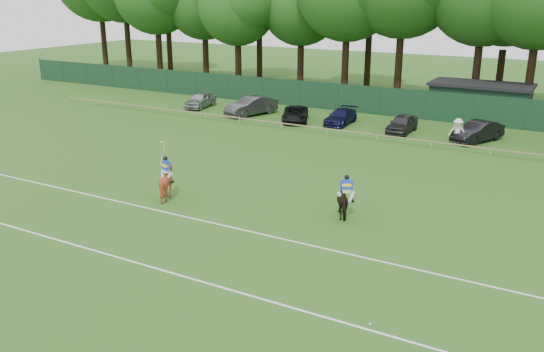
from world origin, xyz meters
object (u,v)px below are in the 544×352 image
Objects in this scene: sedan_grey at (251,106)px; estate_black at (478,132)px; sedan_navy at (341,117)px; utility_shed at (480,100)px; suv_black at (295,114)px; spectator_mid at (458,131)px; hatch_grey at (402,124)px; polo_ball at (370,324)px; horse_dark at (346,201)px; spectator_left at (458,132)px; horse_chestnut at (167,182)px; sedan_silver at (200,100)px.

sedan_grey reaches higher than estate_black.
utility_shed reaches higher than sedan_navy.
suv_black is 14.81m from estate_black.
suv_black is at bearing 14.08° from sedan_grey.
spectator_mid is at bearing 15.91° from sedan_grey.
sedan_navy is (3.79, 0.87, -0.00)m from suv_black.
suv_black is 16.11m from utility_shed.
hatch_grey is 28.21m from polo_ball.
polo_ball is at bearing -67.11° from sedan_navy.
spectator_left is at bearing -126.74° from horse_dark.
utility_shed reaches higher than horse_chestnut.
sedan_navy is at bearing -75.70° from horse_chestnut.
horse_chestnut is at bearing -51.40° from sedan_grey.
spectator_mid is at bearing -126.11° from horse_dark.
sedan_grey is 19.41m from estate_black.
sedan_grey is 19.91m from utility_shed.
utility_shed is at bearing 38.74° from sedan_navy.
spectator_mid is (18.19, -1.02, 0.06)m from sedan_grey.
sedan_silver is 25.46m from estate_black.
horse_chestnut is at bearing -106.41° from hatch_grey.
horse_dark is at bearing -120.76° from spectator_mid.
horse_dark is 18.72m from estate_black.
spectator_mid is (-1.22, -1.04, 0.13)m from estate_black.
sedan_silver is at bearing 179.09° from hatch_grey.
sedan_grey reaches higher than horse_dark.
hatch_grey is at bearing 19.60° from sedan_grey.
horse_chestnut is 21.96m from sedan_grey.
estate_black is at bearing 46.22° from spectator_left.
hatch_grey is at bearing -10.10° from sedan_silver.
horse_chestnut is 0.44× the size of hatch_grey.
sedan_grey is at bearing -154.37° from utility_shed.
horse_chestnut is 22.48m from spectator_mid.
utility_shed is at bearing 124.45° from estate_black.
sedan_navy is 1.05× the size of hatch_grey.
suv_black is 2.34× the size of spectator_left.
sedan_silver is 38.80m from polo_ball.
spectator_mid reaches higher than sedan_silver.
suv_black is 1.10× the size of hatch_grey.
spectator_mid reaches higher than sedan_navy.
hatch_grey is at bearing -156.24° from estate_black.
spectator_left is (4.60, -1.80, 0.26)m from hatch_grey.
horse_chestnut reaches higher than sedan_navy.
spectator_mid is at bearing -12.49° from sedan_silver.
utility_shed reaches higher than polo_ball.
estate_black is (14.80, 0.43, 0.12)m from suv_black.
sedan_navy is 30.35m from polo_ball.
horse_dark is 0.42× the size of suv_black.
spectator_left is at bearing -13.99° from sedan_navy.
spectator_left is at bearing 13.88° from sedan_grey.
utility_shed is (13.32, 9.01, 0.91)m from suv_black.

